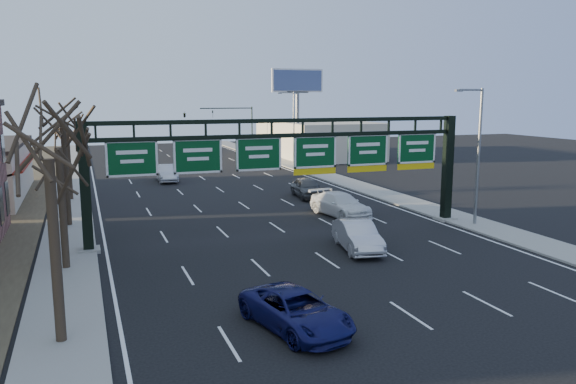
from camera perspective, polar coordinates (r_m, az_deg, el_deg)
name	(u,v)px	position (r m, az deg, el deg)	size (l,w,h in m)	color
ground	(343,271)	(28.02, 5.65, -8.00)	(160.00, 160.00, 0.00)	black
sidewalk_left	(70,211)	(44.78, -21.23, -1.82)	(3.00, 120.00, 0.12)	gray
sidewalk_right	(375,191)	(51.06, 8.80, 0.08)	(3.00, 120.00, 0.12)	gray
lane_markings	(237,201)	(46.30, -5.20, -0.90)	(21.60, 120.00, 0.01)	white
sign_gantry	(290,160)	(34.33, 0.18, 3.24)	(24.60, 1.20, 7.20)	black
building_right_distant	(317,139)	(80.72, 2.98, 5.44)	(12.00, 20.00, 5.00)	beige
tree_near	(46,128)	(20.02, -23.35, 6.02)	(3.60, 3.60, 8.86)	black
tree_gantry	(57,126)	(29.02, -22.44, 6.25)	(3.60, 3.60, 8.48)	black
tree_mid	(61,106)	(38.98, -22.02, 8.07)	(3.60, 3.60, 9.24)	black
tree_far	(65,109)	(48.99, -21.69, 7.85)	(3.60, 3.60, 8.86)	black
streetlight_near	(477,149)	(38.69, 18.66, 4.13)	(2.15, 0.22, 9.00)	slate
streetlight_far	(293,125)	(68.48, 0.48, 6.85)	(2.15, 0.22, 9.00)	slate
billboard_right	(297,92)	(73.96, 0.96, 10.15)	(7.00, 0.50, 12.00)	slate
traffic_signal_mast	(211,118)	(80.93, -7.87, 7.50)	(10.16, 0.54, 7.00)	black
car_blue_suv	(296,310)	(21.10, 0.81, -11.94)	(2.38, 5.16, 1.43)	#12134E
car_silver_sedan	(357,236)	(31.60, 7.06, -4.42)	(1.74, 4.98, 1.64)	silver
car_white_wagon	(340,205)	(40.44, 5.34, -1.28)	(2.30, 5.66, 1.64)	white
car_grey_far	(307,188)	(47.63, 1.96, 0.44)	(1.96, 4.88, 1.66)	#424447
car_silver_distant	(166,173)	(57.90, -12.26, 1.88)	(1.76, 5.04, 1.66)	silver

